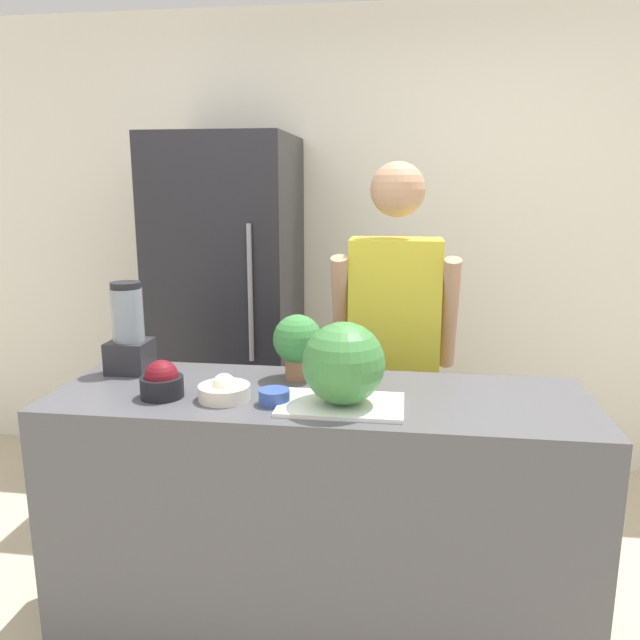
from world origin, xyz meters
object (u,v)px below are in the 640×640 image
object	(u,v)px
blender	(129,333)
bowl_small_blue	(274,397)
watermelon	(343,363)
bowl_cream	(224,390)
refrigerator	(230,315)
potted_plant	(298,342)
person	(393,359)
bowl_cherries	(162,382)

from	to	relation	value
blender	bowl_small_blue	bearing A→B (deg)	-24.41
watermelon	bowl_cream	world-z (taller)	watermelon
refrigerator	bowl_cream	distance (m)	1.38
watermelon	blender	xyz separation A→B (m)	(-0.84, 0.28, 0.00)
refrigerator	potted_plant	xyz separation A→B (m)	(0.56, -1.07, 0.14)
watermelon	bowl_cream	distance (m)	0.41
refrigerator	person	distance (m)	1.09
bowl_cream	watermelon	bearing A→B (deg)	-2.51
bowl_cream	refrigerator	bearing A→B (deg)	105.20
person	watermelon	size ratio (longest dim) A/B	6.61
refrigerator	bowl_cream	bearing A→B (deg)	-74.80
person	bowl_cream	world-z (taller)	person
watermelon	refrigerator	bearing A→B (deg)	119.38
refrigerator	person	size ratio (longest dim) A/B	1.09
refrigerator	person	bearing A→B (deg)	-33.92
bowl_cream	bowl_small_blue	xyz separation A→B (m)	(0.17, -0.02, -0.01)
bowl_cherries	bowl_small_blue	bearing A→B (deg)	-2.44
refrigerator	watermelon	world-z (taller)	refrigerator
refrigerator	blender	distance (m)	1.08
bowl_cherries	bowl_small_blue	size ratio (longest dim) A/B	1.42
bowl_cream	potted_plant	distance (m)	0.34
person	bowl_small_blue	size ratio (longest dim) A/B	17.18
bowl_cherries	potted_plant	bearing A→B (deg)	32.25
bowl_cherries	refrigerator	bearing A→B (deg)	96.34
potted_plant	bowl_cream	bearing A→B (deg)	-128.14
bowl_cherries	bowl_cream	bearing A→B (deg)	1.19
refrigerator	bowl_cherries	distance (m)	1.34
watermelon	bowl_small_blue	bearing A→B (deg)	-179.12
bowl_small_blue	blender	size ratio (longest dim) A/B	0.29
bowl_cherries	potted_plant	distance (m)	0.50
bowl_cherries	bowl_cream	distance (m)	0.21
bowl_cherries	watermelon	bearing A→B (deg)	-1.22
refrigerator	blender	xyz separation A→B (m)	(-0.08, -1.07, 0.15)
refrigerator	bowl_cream	xyz separation A→B (m)	(0.36, -1.33, 0.03)
bowl_cherries	bowl_cream	world-z (taller)	bowl_cherries
bowl_cream	bowl_cherries	bearing A→B (deg)	-178.81
potted_plant	blender	bearing A→B (deg)	179.87
watermelon	bowl_cream	size ratio (longest dim) A/B	1.54
watermelon	blender	bearing A→B (deg)	161.80
person	potted_plant	bearing A→B (deg)	-126.09
blender	refrigerator	bearing A→B (deg)	85.61
refrigerator	watermelon	bearing A→B (deg)	-60.62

